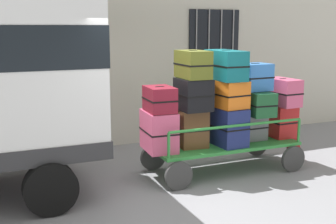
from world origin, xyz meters
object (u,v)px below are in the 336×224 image
(suitcase_midleft_bottom, at_px, (191,128))
(backpack, at_px, (294,149))
(suitcase_center_middle, at_px, (224,93))
(suitcase_right_bottom, at_px, (280,121))
(suitcase_midleft_top, at_px, (193,64))
(suitcase_center_top, at_px, (226,65))
(suitcase_left_bottom, at_px, (159,131))
(suitcase_midleft_middle, at_px, (193,94))
(suitcase_left_middle, at_px, (160,99))
(suitcase_midright_top, at_px, (255,77))
(suitcase_right_middle, at_px, (282,92))
(suitcase_midright_bottom, at_px, (253,127))
(suitcase_midright_middle, at_px, (255,102))
(suitcase_center_bottom, at_px, (224,125))
(luggage_cart, at_px, (223,148))

(suitcase_midleft_bottom, distance_m, backpack, 2.14)
(suitcase_center_middle, height_order, suitcase_right_bottom, suitcase_center_middle)
(suitcase_midleft_top, bearing_deg, suitcase_center_top, -2.70)
(suitcase_left_bottom, distance_m, backpack, 2.70)
(suitcase_midleft_middle, bearing_deg, suitcase_midleft_top, 90.00)
(suitcase_left_middle, relative_size, suitcase_midright_top, 1.17)
(suitcase_midleft_middle, xyz_separation_m, suitcase_center_middle, (0.58, 0.03, -0.02))
(suitcase_midleft_bottom, xyz_separation_m, suitcase_right_middle, (1.73, -0.06, 0.49))
(suitcase_midright_bottom, height_order, suitcase_midright_middle, suitcase_midright_middle)
(suitcase_center_bottom, xyz_separation_m, suitcase_center_top, (0.00, 0.00, 0.99))
(suitcase_midleft_middle, height_order, suitcase_center_middle, suitcase_midleft_middle)
(suitcase_midright_middle, bearing_deg, suitcase_midright_top, 90.00)
(suitcase_left_bottom, height_order, suitcase_right_middle, suitcase_right_middle)
(suitcase_left_middle, relative_size, backpack, 1.35)
(suitcase_center_middle, relative_size, suitcase_midright_bottom, 1.97)
(suitcase_left_middle, distance_m, suitcase_center_bottom, 1.26)
(suitcase_midleft_top, height_order, suitcase_right_middle, suitcase_midleft_top)
(luggage_cart, height_order, suitcase_midleft_bottom, suitcase_midleft_bottom)
(suitcase_left_middle, height_order, suitcase_center_top, suitcase_center_top)
(suitcase_center_middle, relative_size, suitcase_right_middle, 1.32)
(suitcase_midright_top, bearing_deg, suitcase_right_bottom, 2.72)
(suitcase_left_middle, height_order, suitcase_midright_top, suitcase_midright_top)
(suitcase_midleft_bottom, bearing_deg, suitcase_midright_bottom, -3.27)
(suitcase_left_bottom, relative_size, suitcase_midright_middle, 0.82)
(suitcase_center_bottom, xyz_separation_m, suitcase_right_bottom, (1.15, 0.04, -0.03))
(suitcase_midright_bottom, bearing_deg, suitcase_center_top, 179.19)
(suitcase_center_bottom, relative_size, suitcase_right_bottom, 1.56)
(suitcase_center_middle, bearing_deg, suitcase_right_middle, -1.96)
(suitcase_midright_bottom, xyz_separation_m, suitcase_midright_top, (0.00, 0.02, 0.85))
(suitcase_midright_bottom, bearing_deg, suitcase_center_bottom, 179.57)
(suitcase_midleft_bottom, relative_size, backpack, 1.38)
(luggage_cart, distance_m, suitcase_left_middle, 1.47)
(suitcase_center_top, distance_m, suitcase_midright_bottom, 1.22)
(suitcase_midleft_middle, height_order, suitcase_right_bottom, suitcase_midleft_middle)
(suitcase_midleft_bottom, bearing_deg, suitcase_center_middle, -1.79)
(suitcase_midright_top, xyz_separation_m, backpack, (0.91, 0.02, -1.35))
(luggage_cart, bearing_deg, suitcase_left_middle, -178.98)
(suitcase_center_middle, relative_size, suitcase_midright_top, 1.76)
(suitcase_midright_middle, bearing_deg, suitcase_right_bottom, 5.12)
(suitcase_left_bottom, bearing_deg, suitcase_center_bottom, -2.15)
(suitcase_midleft_bottom, bearing_deg, suitcase_midright_top, -2.40)
(suitcase_midleft_top, bearing_deg, suitcase_midright_middle, -2.08)
(suitcase_center_middle, xyz_separation_m, backpack, (1.49, -0.01, -1.11))
(luggage_cart, xyz_separation_m, suitcase_center_bottom, (0.00, -0.03, 0.40))
(suitcase_midleft_top, xyz_separation_m, suitcase_center_middle, (0.58, 0.01, -0.49))
(suitcase_left_bottom, xyz_separation_m, suitcase_midleft_bottom, (0.58, 0.02, -0.01))
(suitcase_midleft_top, bearing_deg, suitcase_midleft_middle, -90.00)
(suitcase_left_bottom, relative_size, suitcase_midleft_middle, 1.22)
(suitcase_midleft_bottom, distance_m, suitcase_center_middle, 0.79)
(suitcase_left_middle, xyz_separation_m, suitcase_center_middle, (1.15, 0.04, 0.02))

